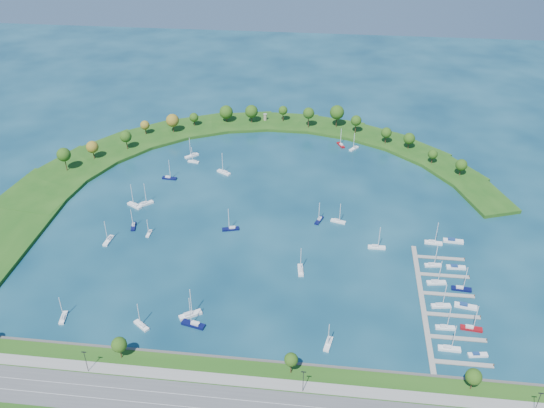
# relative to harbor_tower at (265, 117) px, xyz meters

# --- Properties ---
(ground) EXTENTS (700.00, 700.00, 0.00)m
(ground) POSITION_rel_harbor_tower_xyz_m (13.04, -118.41, -4.44)
(ground) COLOR #07283E
(ground) RESTS_ON ground
(south_shoreline) EXTENTS (420.00, 43.10, 11.60)m
(south_shoreline) POSITION_rel_harbor_tower_xyz_m (13.07, -241.30, -3.44)
(south_shoreline) COLOR #1A4913
(south_shoreline) RESTS_ON ground
(breakwater) EXTENTS (286.74, 247.64, 2.00)m
(breakwater) POSITION_rel_harbor_tower_xyz_m (-33.29, -69.70, -3.45)
(breakwater) COLOR #1A4913
(breakwater) RESTS_ON ground
(breakwater_trees) EXTENTS (240.61, 93.80, 15.83)m
(breakwater_trees) POSITION_rel_harbor_tower_xyz_m (-2.54, -28.37, 6.18)
(breakwater_trees) COLOR #382314
(breakwater_trees) RESTS_ON breakwater
(harbor_tower) EXTENTS (2.60, 2.60, 4.76)m
(harbor_tower) POSITION_rel_harbor_tower_xyz_m (0.00, 0.00, 0.00)
(harbor_tower) COLOR gray
(harbor_tower) RESTS_ON breakwater
(dock_system) EXTENTS (24.28, 82.00, 1.60)m
(dock_system) POSITION_rel_harbor_tower_xyz_m (98.34, -179.41, -4.08)
(dock_system) COLOR gray
(dock_system) RESTS_ON ground
(moored_boat_0) EXTENTS (3.09, 8.76, 12.64)m
(moored_boat_0) POSITION_rel_harbor_tower_xyz_m (-59.63, -151.22, -3.51)
(moored_boat_0) COLOR white
(moored_boat_0) RESTS_ON ground
(moored_boat_1) EXTENTS (4.79, 8.28, 11.75)m
(moored_boat_1) POSITION_rel_harbor_tower_xyz_m (43.88, -121.00, -3.54)
(moored_boat_1) COLOR #090D3C
(moored_boat_1) RESTS_ON ground
(moored_boat_2) EXTENTS (9.13, 6.85, 13.39)m
(moored_boat_2) POSITION_rel_harbor_tower_xyz_m (-15.40, -76.03, -3.49)
(moored_boat_2) COLOR white
(moored_boat_2) RESTS_ON ground
(moored_boat_3) EXTENTS (7.75, 6.60, 11.77)m
(moored_boat_3) POSITION_rel_harbor_tower_xyz_m (-25.06, -207.03, -3.54)
(moored_boat_3) COLOR white
(moored_boat_3) RESTS_ON ground
(moored_boat_4) EXTENTS (9.05, 4.68, 12.81)m
(moored_boat_4) POSITION_rel_harbor_tower_xyz_m (-0.88, -134.23, -3.51)
(moored_boat_4) COLOR #090D3C
(moored_boat_4) RESTS_ON ground
(moored_boat_5) EXTENTS (6.46, 7.56, 11.50)m
(moored_boat_5) POSITION_rel_harbor_tower_xyz_m (62.52, -34.79, -3.54)
(moored_boat_5) COLOR white
(moored_boat_5) RESTS_ON ground
(moored_boat_6) EXTENTS (3.42, 8.74, 12.50)m
(moored_boat_6) POSITION_rel_harbor_tower_xyz_m (37.18, -163.64, -3.51)
(moored_boat_6) COLOR white
(moored_boat_6) RESTS_ON ground
(moored_boat_7) EXTENTS (10.37, 5.07, 14.69)m
(moored_boat_7) POSITION_rel_harbor_tower_xyz_m (-3.98, -204.04, -3.44)
(moored_boat_7) COLOR #090D3C
(moored_boat_7) RESTS_ON ground
(moored_boat_8) EXTENTS (8.38, 7.77, 13.14)m
(moored_boat_8) POSITION_rel_harbor_tower_xyz_m (-51.83, -115.84, -3.49)
(moored_boat_8) COLOR white
(moored_boat_8) RESTS_ON ground
(moored_boat_9) EXTENTS (8.14, 4.18, 11.52)m
(moored_boat_9) POSITION_rel_harbor_tower_xyz_m (53.77, -120.86, -3.54)
(moored_boat_9) COLOR white
(moored_boat_9) RESTS_ON ground
(moored_boat_10) EXTENTS (8.29, 8.21, 13.41)m
(moored_boat_10) POSITION_rel_harbor_tower_xyz_m (-39.62, -57.07, -3.49)
(moored_boat_10) COLOR white
(moored_boat_10) RESTS_ON ground
(moored_boat_11) EXTENTS (3.73, 7.85, 11.13)m
(moored_boat_11) POSITION_rel_harbor_tower_xyz_m (-51.31, -137.62, -3.55)
(moored_boat_11) COLOR #090D3C
(moored_boat_11) RESTS_ON ground
(moored_boat_12) EXTENTS (3.36, 7.75, 11.03)m
(moored_boat_12) POSITION_rel_harbor_tower_xyz_m (-58.91, -206.31, -3.56)
(moored_boat_12) COLOR white
(moored_boat_12) RESTS_ON ground
(moored_boat_13) EXTENTS (5.61, 8.36, 12.02)m
(moored_boat_13) POSITION_rel_harbor_tower_xyz_m (53.95, -30.68, -3.53)
(moored_boat_13) COLOR maroon
(moored_boat_13) RESTS_ON ground
(moored_boat_14) EXTENTS (8.75, 2.97, 12.65)m
(moored_boat_14) POSITION_rel_harbor_tower_xyz_m (-46.26, -86.49, -3.51)
(moored_boat_14) COLOR #090D3C
(moored_boat_14) RESTS_ON ground
(moored_boat_15) EXTENTS (9.60, 7.56, 14.24)m
(moored_boat_15) POSITION_rel_harbor_tower_xyz_m (-6.67, -198.65, -3.46)
(moored_boat_15) COLOR white
(moored_boat_15) RESTS_ON ground
(moored_boat_16) EXTENTS (9.34, 6.98, 13.68)m
(moored_boat_16) POSITION_rel_harbor_tower_xyz_m (-57.00, -118.28, -3.48)
(moored_boat_16) COLOR white
(moored_boat_16) RESTS_ON ground
(moored_boat_17) EXTENTS (1.87, 6.23, 9.10)m
(moored_boat_17) POSITION_rel_harbor_tower_xyz_m (-41.40, -142.83, -3.60)
(moored_boat_17) COLOR white
(moored_boat_17) RESTS_ON ground
(moored_boat_18) EXTENTS (8.52, 2.42, 12.51)m
(moored_boat_18) POSITION_rel_harbor_tower_xyz_m (72.87, -141.57, -3.51)
(moored_boat_18) COLOR white
(moored_boat_18) RESTS_ON ground
(moored_boat_19) EXTENTS (3.80, 8.21, 11.65)m
(moored_boat_19) POSITION_rel_harbor_tower_xyz_m (51.45, -208.34, -3.54)
(moored_boat_19) COLOR white
(moored_boat_19) RESTS_ON ground
(moored_boat_20) EXTENTS (7.30, 3.03, 10.41)m
(moored_boat_20) POSITION_rel_harbor_tower_xyz_m (-36.81, -64.38, -3.57)
(moored_boat_20) COLOR white
(moored_boat_20) RESTS_ON ground
(docked_boat_0) EXTENTS (8.81, 2.72, 12.84)m
(docked_boat_0) POSITION_rel_harbor_tower_xyz_m (98.55, -205.51, -3.50)
(docked_boat_0) COLOR white
(docked_boat_0) RESTS_ON ground
(docked_boat_1) EXTENTS (7.82, 3.23, 1.55)m
(docked_boat_1) POSITION_rel_harbor_tower_xyz_m (109.03, -207.44, -3.87)
(docked_boat_1) COLOR white
(docked_boat_1) RESTS_ON ground
(docked_boat_2) EXTENTS (7.97, 2.41, 11.64)m
(docked_boat_2) POSITION_rel_harbor_tower_xyz_m (98.56, -193.87, -3.54)
(docked_boat_2) COLOR white
(docked_boat_2) RESTS_ON ground
(docked_boat_3) EXTENTS (8.93, 3.35, 12.83)m
(docked_boat_3) POSITION_rel_harbor_tower_xyz_m (109.05, -193.19, -3.50)
(docked_boat_3) COLOR maroon
(docked_boat_3) RESTS_ON ground
(docked_boat_4) EXTENTS (8.58, 3.52, 12.24)m
(docked_boat_4) POSITION_rel_harbor_tower_xyz_m (98.55, -180.78, -3.52)
(docked_boat_4) COLOR white
(docked_boat_4) RESTS_ON ground
(docked_boat_5) EXTENTS (9.72, 4.20, 1.92)m
(docked_boat_5) POSITION_rel_harbor_tower_xyz_m (109.00, -179.85, -3.73)
(docked_boat_5) COLOR white
(docked_boat_5) RESTS_ON ground
(docked_boat_6) EXTENTS (8.95, 3.65, 12.78)m
(docked_boat_6) POSITION_rel_harbor_tower_xyz_m (98.55, -165.44, -3.51)
(docked_boat_6) COLOR white
(docked_boat_6) RESTS_ON ground
(docked_boat_7) EXTENTS (8.88, 3.12, 12.81)m
(docked_boat_7) POSITION_rel_harbor_tower_xyz_m (109.05, -168.54, -3.51)
(docked_boat_7) COLOR #090D3C
(docked_boat_7) RESTS_ON ground
(docked_boat_8) EXTENTS (8.00, 3.12, 11.45)m
(docked_boat_8) POSITION_rel_harbor_tower_xyz_m (98.56, -152.66, -3.55)
(docked_boat_8) COLOR white
(docked_boat_8) RESTS_ON ground
(docked_boat_9) EXTENTS (8.88, 2.74, 1.80)m
(docked_boat_9) POSITION_rel_harbor_tower_xyz_m (109.01, -153.17, -3.78)
(docked_boat_9) COLOR white
(docked_boat_9) RESTS_ON ground
(docked_boat_10) EXTENTS (8.79, 3.06, 12.69)m
(docked_boat_10) POSITION_rel_harbor_tower_xyz_m (100.95, -134.55, -3.51)
(docked_boat_10) COLOR white
(docked_boat_10) RESTS_ON ground
(docked_boat_11) EXTENTS (9.97, 3.40, 2.00)m
(docked_boat_11) POSITION_rel_harbor_tower_xyz_m (110.89, -132.02, -3.70)
(docked_boat_11) COLOR white
(docked_boat_11) RESTS_ON ground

